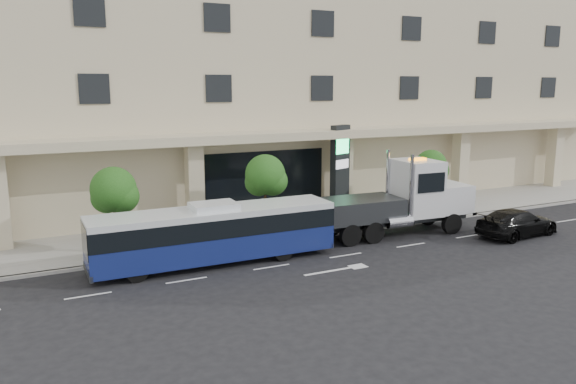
# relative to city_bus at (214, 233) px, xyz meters

# --- Properties ---
(ground) EXTENTS (120.00, 120.00, 0.00)m
(ground) POSITION_rel_city_bus_xyz_m (6.13, -0.17, -1.47)
(ground) COLOR black
(ground) RESTS_ON ground
(sidewalk) EXTENTS (120.00, 6.00, 0.15)m
(sidewalk) POSITION_rel_city_bus_xyz_m (6.13, 4.83, -1.40)
(sidewalk) COLOR gray
(sidewalk) RESTS_ON ground
(curb) EXTENTS (120.00, 0.30, 0.15)m
(curb) POSITION_rel_city_bus_xyz_m (6.13, 1.83, -1.40)
(curb) COLOR gray
(curb) RESTS_ON ground
(convention_center) EXTENTS (60.00, 17.60, 20.00)m
(convention_center) POSITION_rel_city_bus_xyz_m (6.13, 15.25, 8.50)
(convention_center) COLOR #C7B695
(convention_center) RESTS_ON ground
(tree_left) EXTENTS (2.27, 2.20, 4.22)m
(tree_left) POSITION_rel_city_bus_xyz_m (-3.84, 3.42, 1.64)
(tree_left) COLOR #422B19
(tree_left) RESTS_ON sidewalk
(tree_mid) EXTENTS (2.28, 2.20, 4.38)m
(tree_mid) POSITION_rel_city_bus_xyz_m (4.16, 3.42, 1.79)
(tree_mid) COLOR #422B19
(tree_mid) RESTS_ON sidewalk
(tree_right) EXTENTS (2.10, 2.00, 4.04)m
(tree_right) POSITION_rel_city_bus_xyz_m (15.66, 3.42, 1.56)
(tree_right) COLOR #422B19
(tree_right) RESTS_ON sidewalk
(city_bus) EXTENTS (11.45, 2.55, 2.89)m
(city_bus) POSITION_rel_city_bus_xyz_m (0.00, 0.00, 0.00)
(city_bus) COLOR black
(city_bus) RESTS_ON ground
(tow_truck) EXTENTS (10.21, 3.09, 4.63)m
(tow_truck) POSITION_rel_city_bus_xyz_m (11.13, 0.45, 0.43)
(tow_truck) COLOR #2D3033
(tow_truck) RESTS_ON ground
(black_sedan) EXTENTS (5.35, 2.53, 1.51)m
(black_sedan) POSITION_rel_city_bus_xyz_m (16.51, -2.79, -0.72)
(black_sedan) COLOR black
(black_sedan) RESTS_ON ground
(signage_pylon) EXTENTS (1.47, 0.95, 5.60)m
(signage_pylon) POSITION_rel_city_bus_xyz_m (10.43, 5.94, 1.52)
(signage_pylon) COLOR black
(signage_pylon) RESTS_ON sidewalk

